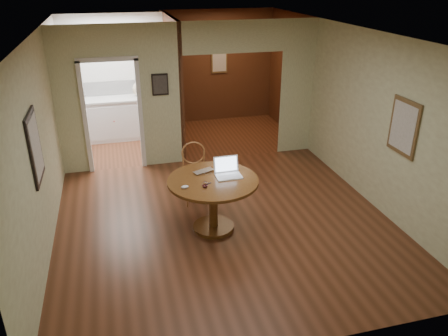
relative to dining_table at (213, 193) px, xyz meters
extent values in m
plane|color=#4E2916|center=(0.21, 0.09, -0.60)|extent=(5.00, 5.00, 0.00)
plane|color=silver|center=(0.21, 0.09, 2.10)|extent=(5.00, 5.00, 0.00)
plane|color=beige|center=(0.21, -2.41, 0.75)|extent=(5.00, 0.00, 5.00)
plane|color=beige|center=(-2.29, 0.09, 0.75)|extent=(0.00, 5.00, 5.00)
plane|color=beige|center=(2.71, 0.09, 0.75)|extent=(0.00, 5.00, 5.00)
cube|color=beige|center=(-2.04, 2.59, 0.75)|extent=(0.50, 2.70, 0.04)
cube|color=beige|center=(-0.39, 2.59, 0.75)|extent=(0.80, 2.70, 0.04)
cube|color=beige|center=(2.36, 2.59, 0.75)|extent=(0.70, 2.70, 0.04)
plane|color=silver|center=(-1.14, 4.59, 0.75)|extent=(2.70, 0.00, 2.70)
plane|color=#3E2212|center=(1.36, 5.09, 0.75)|extent=(2.70, 0.00, 2.70)
cube|color=#3E2212|center=(0.01, 3.84, 0.75)|extent=(0.08, 2.50, 2.70)
cube|color=black|center=(-2.27, 0.09, 0.90)|extent=(0.03, 0.70, 0.90)
cube|color=brown|center=(2.69, -0.41, 0.90)|extent=(0.03, 0.60, 0.80)
cube|color=black|center=(-0.39, 2.57, 1.00)|extent=(0.30, 0.03, 0.40)
cube|color=silver|center=(1.36, 5.07, 0.85)|extent=(0.40, 0.03, 0.50)
cube|color=white|center=(-1.14, 4.58, 0.50)|extent=(2.00, 0.02, 0.32)
cylinder|color=brown|center=(0.00, 0.00, -0.58)|extent=(0.61, 0.61, 0.05)
cylinder|color=brown|center=(0.00, 0.00, -0.20)|extent=(0.13, 0.13, 0.71)
cylinder|color=brown|center=(0.00, 0.00, 0.19)|extent=(1.30, 1.30, 0.04)
cylinder|color=#AD643D|center=(-0.09, 0.89, -0.15)|extent=(0.46, 0.46, 0.03)
cylinder|color=#AD643D|center=(-0.26, 0.75, -0.37)|extent=(0.03, 0.03, 0.46)
cylinder|color=#AD643D|center=(0.05, 0.72, -0.37)|extent=(0.03, 0.03, 0.46)
cylinder|color=#AD643D|center=(-0.23, 1.05, -0.37)|extent=(0.03, 0.03, 0.46)
cylinder|color=#AD643D|center=(0.07, 1.03, -0.37)|extent=(0.03, 0.03, 0.46)
cylinder|color=#AD643D|center=(-0.25, 1.05, 0.05)|extent=(0.03, 0.03, 0.37)
cylinder|color=#AD643D|center=(0.09, 1.03, 0.05)|extent=(0.03, 0.03, 0.37)
torus|color=#AD643D|center=(-0.08, 1.05, 0.21)|extent=(0.39, 0.06, 0.39)
cube|color=white|center=(0.24, 0.03, 0.22)|extent=(0.37, 0.26, 0.02)
cube|color=silver|center=(0.24, -0.01, 0.23)|extent=(0.31, 0.14, 0.00)
cube|color=white|center=(0.24, 0.18, 0.35)|extent=(0.37, 0.07, 0.24)
cube|color=#98A8C2|center=(0.24, 0.17, 0.35)|extent=(0.32, 0.05, 0.20)
imported|color=silver|center=(-0.06, 0.23, 0.22)|extent=(0.36, 0.30, 0.02)
ellipsoid|color=white|center=(-0.43, -0.18, 0.23)|extent=(0.11, 0.07, 0.04)
cylinder|color=navy|center=(-0.12, -0.13, 0.22)|extent=(0.14, 0.05, 0.01)
cube|color=white|center=(-1.14, 4.29, -0.15)|extent=(2.00, 0.55, 0.90)
cube|color=silver|center=(-1.14, 4.29, 0.32)|extent=(2.06, 0.60, 0.04)
sphere|color=#B20C0C|center=(-1.29, 4.00, -0.10)|extent=(0.03, 0.03, 0.03)
sphere|color=#B20C0C|center=(-0.29, 4.00, -0.10)|extent=(0.03, 0.03, 0.03)
ellipsoid|color=beige|center=(-0.66, 4.29, 0.50)|extent=(0.42, 0.40, 0.34)
camera|label=1|loc=(-1.25, -5.43, 2.92)|focal=35.00mm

